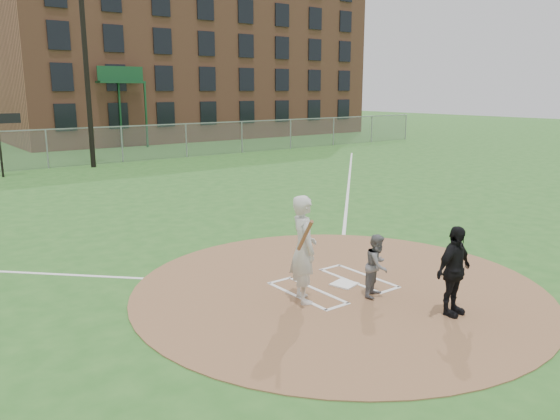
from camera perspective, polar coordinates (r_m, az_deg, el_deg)
ground at (r=11.40m, az=6.13°, el=-8.14°), size 140.00×140.00×0.00m
dirt_circle at (r=11.40m, az=6.13°, el=-8.09°), size 8.40×8.40×0.02m
home_plate at (r=11.55m, az=6.72°, el=-7.70°), size 0.56×0.56×0.03m
foul_line_first at (r=23.74m, az=7.19°, el=2.69°), size 17.04×17.04×0.01m
catcher at (r=10.87m, az=10.12°, el=-5.72°), size 0.75×0.68×1.25m
umpire at (r=10.25m, az=17.71°, el=-6.09°), size 0.99×0.47×1.64m
batters_boxes at (r=11.50m, az=5.61°, el=-7.82°), size 2.08×1.88×0.01m
batter_at_plate at (r=10.34m, az=2.48°, el=-4.07°), size 0.78×1.14×2.07m
outfield_fence at (r=30.78m, az=-23.17°, el=5.91°), size 56.08×0.08×2.03m
brick_warehouse at (r=51.44m, az=-10.36°, el=16.18°), size 30.00×17.17×15.00m
light_pole at (r=30.34m, az=-19.81°, el=16.70°), size 1.20×0.30×12.22m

